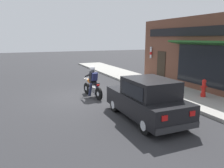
% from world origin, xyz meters
% --- Properties ---
extents(ground_plane, '(80.00, 80.00, 0.00)m').
position_xyz_m(ground_plane, '(0.00, 0.00, 0.00)').
color(ground_plane, '#2B2B2D').
extents(sidewalk_curb, '(2.60, 22.00, 0.14)m').
position_xyz_m(sidewalk_curb, '(4.91, 3.00, 0.07)').
color(sidewalk_curb, '#9E9B93').
rests_on(sidewalk_curb, ground).
extents(storefront_building, '(1.25, 9.57, 4.20)m').
position_xyz_m(storefront_building, '(6.43, -0.84, 2.11)').
color(storefront_building, brown).
rests_on(storefront_building, ground).
extents(motorcycle_with_rider, '(0.63, 2.02, 1.62)m').
position_xyz_m(motorcycle_with_rider, '(0.52, -0.14, 0.68)').
color(motorcycle_with_rider, black).
rests_on(motorcycle_with_rider, ground).
extents(car_hatchback, '(1.69, 3.80, 1.57)m').
position_xyz_m(car_hatchback, '(1.31, -3.98, 0.77)').
color(car_hatchback, black).
rests_on(car_hatchback, ground).
extents(fire_hydrant, '(0.36, 0.24, 0.88)m').
position_xyz_m(fire_hydrant, '(5.37, -2.80, 0.57)').
color(fire_hydrant, red).
rests_on(fire_hydrant, sidewalk_curb).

